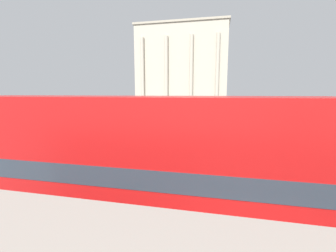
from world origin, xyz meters
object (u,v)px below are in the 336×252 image
object	(u,v)px
pedestrian_blue	(270,116)
car_silver	(246,135)
traffic_light_near	(171,122)
double_decker_bus	(130,166)
traffic_light_mid	(181,113)
plaza_building_left	(182,68)
car_navy	(198,118)
pedestrian_black	(281,150)

from	to	relation	value
pedestrian_blue	car_silver	bearing A→B (deg)	-175.60
traffic_light_near	pedestrian_blue	size ratio (longest dim) A/B	2.36
traffic_light_near	car_silver	distance (m)	9.63
double_decker_bus	traffic_light_mid	size ratio (longest dim) A/B	2.70
plaza_building_left	car_silver	size ratio (longest dim) A/B	5.71
plaza_building_left	traffic_light_mid	xyz separation A→B (m)	(6.54, -41.68, -8.44)
plaza_building_left	traffic_light_mid	distance (m)	43.02
plaza_building_left	car_navy	xyz separation A→B (m)	(7.11, -29.95, -10.18)
car_silver	pedestrian_black	bearing A→B (deg)	-130.29
traffic_light_mid	car_silver	size ratio (longest dim) A/B	0.89
traffic_light_near	pedestrian_blue	bearing A→B (deg)	66.15
traffic_light_near	car_navy	bearing A→B (deg)	90.54
double_decker_bus	traffic_light_near	world-z (taller)	double_decker_bus
car_navy	car_silver	distance (m)	12.84
traffic_light_mid	pedestrian_black	xyz separation A→B (m)	(6.90, -6.29, -1.43)
pedestrian_blue	plaza_building_left	bearing A→B (deg)	54.74
pedestrian_black	traffic_light_mid	bearing A→B (deg)	-112.01
double_decker_bus	traffic_light_mid	distance (m)	14.71
double_decker_bus	pedestrian_blue	bearing A→B (deg)	77.97
pedestrian_black	traffic_light_near	bearing A→B (deg)	-53.08
pedestrian_blue	traffic_light_near	bearing A→B (deg)	179.62
double_decker_bus	pedestrian_blue	world-z (taller)	double_decker_bus
car_silver	plaza_building_left	bearing A→B (deg)	54.58
traffic_light_mid	car_silver	world-z (taller)	traffic_light_mid
double_decker_bus	pedestrian_blue	size ratio (longest dim) A/B	5.80
traffic_light_near	traffic_light_mid	distance (m)	8.16
plaza_building_left	traffic_light_near	distance (m)	51.00
double_decker_bus	car_silver	world-z (taller)	double_decker_bus
pedestrian_black	car_navy	bearing A→B (deg)	-140.30
traffic_light_mid	car_navy	size ratio (longest dim) A/B	0.89
car_silver	traffic_light_mid	bearing A→B (deg)	127.70
pedestrian_blue	traffic_light_mid	bearing A→B (deg)	166.30
traffic_light_near	pedestrian_black	xyz separation A→B (m)	(6.15, 1.83, -1.65)
car_navy	pedestrian_blue	world-z (taller)	pedestrian_blue
plaza_building_left	car_silver	distance (m)	44.66
pedestrian_black	pedestrian_blue	xyz separation A→B (m)	(3.51, 20.03, -0.01)
traffic_light_mid	plaza_building_left	bearing A→B (deg)	98.92
pedestrian_blue	car_navy	bearing A→B (deg)	124.99
car_silver	pedestrian_black	xyz separation A→B (m)	(1.26, -6.23, 0.31)
plaza_building_left	pedestrian_blue	world-z (taller)	plaza_building_left
traffic_light_mid	double_decker_bus	bearing A→B (deg)	-86.15
traffic_light_near	traffic_light_mid	xyz separation A→B (m)	(-0.75, 8.12, -0.22)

